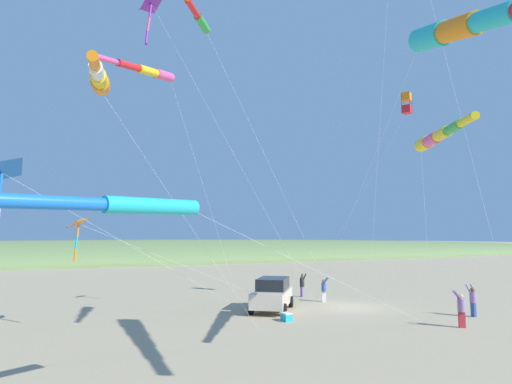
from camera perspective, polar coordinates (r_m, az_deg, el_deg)
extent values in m
plane|color=tan|center=(27.73, 12.33, -14.72)|extent=(600.00, 600.00, 0.00)
ellipsoid|color=#6B844C|center=(78.85, -12.58, -8.90)|extent=(28.00, 240.00, 7.41)
cube|color=beige|center=(25.74, 2.14, -13.85)|extent=(4.56, 4.03, 0.84)
cube|color=black|center=(25.99, 2.27, -12.09)|extent=(3.04, 2.84, 0.68)
cylinder|color=black|center=(24.24, 3.79, -15.35)|extent=(0.66, 0.57, 0.66)
cylinder|color=black|center=(24.56, -0.65, -15.23)|extent=(0.66, 0.57, 0.66)
cylinder|color=black|center=(27.10, 4.67, -14.33)|extent=(0.66, 0.57, 0.66)
cylinder|color=black|center=(27.39, 0.70, -14.26)|extent=(0.66, 0.57, 0.66)
cube|color=#1EB7C6|center=(22.83, 4.08, -16.31)|extent=(0.60, 0.40, 0.36)
cube|color=white|center=(22.80, 4.08, -15.79)|extent=(0.62, 0.42, 0.06)
cube|color=#B72833|center=(23.32, 25.71, -15.07)|extent=(0.27, 0.32, 0.74)
cylinder|color=#8E6B9E|center=(23.21, 25.63, -13.43)|extent=(0.46, 0.46, 0.61)
sphere|color=tan|center=(23.16, 25.59, -12.41)|extent=(0.23, 0.23, 0.23)
cylinder|color=#8E6B9E|center=(22.97, 25.34, -12.38)|extent=(0.27, 0.36, 0.46)
cylinder|color=#8E6B9E|center=(23.25, 25.10, -12.30)|extent=(0.27, 0.36, 0.46)
cube|color=#8E6B9E|center=(31.69, 6.16, -13.05)|extent=(0.28, 0.15, 0.71)
cylinder|color=#232328|center=(31.61, 6.15, -11.89)|extent=(0.34, 0.34, 0.58)
sphere|color=brown|center=(31.57, 6.14, -11.16)|extent=(0.22, 0.22, 0.22)
cylinder|color=#232328|center=(31.53, 6.51, -11.10)|extent=(0.36, 0.10, 0.44)
cylinder|color=#232328|center=(31.37, 6.06, -11.13)|extent=(0.36, 0.10, 0.44)
cube|color=#335199|center=(26.64, 26.96, -13.80)|extent=(0.31, 0.19, 0.73)
cylinder|color=#8E6B9E|center=(26.55, 26.89, -12.38)|extent=(0.39, 0.39, 0.60)
sphere|color=brown|center=(26.50, 26.85, -11.49)|extent=(0.23, 0.23, 0.23)
cylinder|color=#8E6B9E|center=(26.52, 26.38, -11.43)|extent=(0.38, 0.16, 0.46)
cylinder|color=#8E6B9E|center=(26.71, 26.88, -11.36)|extent=(0.38, 0.16, 0.46)
cube|color=silver|center=(29.47, 9.04, -13.58)|extent=(0.24, 0.30, 0.68)
cylinder|color=#335199|center=(29.39, 9.02, -12.37)|extent=(0.42, 0.42, 0.56)
sphere|color=brown|center=(29.35, 9.00, -11.62)|extent=(0.21, 0.21, 0.21)
cylinder|color=#335199|center=(29.50, 9.24, -11.51)|extent=(0.23, 0.35, 0.43)
cylinder|color=#335199|center=(29.23, 9.31, -11.57)|extent=(0.23, 0.35, 0.43)
pyramid|color=blue|center=(16.57, -30.89, 2.71)|extent=(1.88, 1.54, 0.77)
cylinder|color=black|center=(16.53, -30.73, 2.44)|extent=(0.50, 1.12, 0.87)
cylinder|color=blue|center=(16.50, -30.85, 0.90)|extent=(0.19, 0.19, 0.74)
cylinder|color=white|center=(19.91, -13.00, -8.93)|extent=(6.41, 11.72, 6.42)
pyramid|color=orange|center=(21.75, -22.61, -3.62)|extent=(1.40, 1.02, 0.48)
cylinder|color=black|center=(21.74, -22.54, -3.81)|extent=(0.20, 1.05, 0.50)
cylinder|color=orange|center=(21.73, -22.61, -4.73)|extent=(0.10, 0.12, 0.58)
cylinder|color=#1EB7C6|center=(21.74, -22.77, -6.24)|extent=(0.12, 0.16, 0.58)
cylinder|color=orange|center=(21.77, -22.93, -7.74)|extent=(0.15, 0.15, 0.58)
cylinder|color=white|center=(23.81, -7.93, -10.34)|extent=(2.09, 12.10, 4.89)
cylinder|color=white|center=(20.28, 26.65, 4.52)|extent=(0.14, 4.80, 15.52)
cylinder|color=yellow|center=(20.99, 21.50, 5.99)|extent=(1.53, 1.27, 0.69)
cylinder|color=#EF4C93|center=(19.64, 22.46, 6.52)|extent=(1.48, 1.20, 0.61)
cylinder|color=yellow|center=(18.30, 23.55, 7.12)|extent=(1.44, 1.13, 0.53)
cylinder|color=green|center=(16.96, 24.83, 7.81)|extent=(1.39, 1.06, 0.45)
cylinder|color=yellow|center=(15.64, 26.32, 8.62)|extent=(1.34, 0.99, 0.37)
cylinder|color=white|center=(23.09, 21.77, -5.77)|extent=(2.42, 2.79, 8.39)
cylinder|color=orange|center=(19.94, -19.95, 13.29)|extent=(1.83, 0.94, 1.04)
cylinder|color=yellow|center=(18.31, -20.17, 14.03)|extent=(1.79, 0.80, 0.91)
cylinder|color=white|center=(16.68, -20.43, 14.90)|extent=(1.75, 0.66, 0.77)
cylinder|color=orange|center=(15.06, -20.75, 15.96)|extent=(1.71, 0.52, 0.64)
cylinder|color=white|center=(19.77, -9.86, -2.78)|extent=(1.05, 7.19, 10.72)
cylinder|color=green|center=(22.04, -7.15, 21.35)|extent=(1.55, 1.18, 0.49)
cylinder|color=red|center=(20.66, -8.40, 23.00)|extent=(1.49, 1.09, 0.39)
cylinder|color=white|center=(21.81, 2.73, 1.65)|extent=(0.36, 7.50, 14.35)
cube|color=orange|center=(30.79, 19.39, 11.84)|extent=(0.72, 0.72, 0.53)
cube|color=red|center=(30.55, 19.44, 10.32)|extent=(0.72, 0.72, 0.53)
cylinder|color=black|center=(30.35, 19.75, 11.28)|extent=(0.02, 0.02, 1.39)
cylinder|color=black|center=(30.84, 20.05, 11.01)|extent=(0.02, 0.02, 1.39)
cylinder|color=black|center=(30.50, 18.78, 11.16)|extent=(0.02, 0.02, 1.39)
cylinder|color=black|center=(30.99, 19.09, 10.90)|extent=(0.02, 0.02, 1.39)
cylinder|color=white|center=(31.34, 12.70, -2.30)|extent=(7.84, 3.31, 12.41)
cylinder|color=#EF4C93|center=(25.87, -12.20, 14.91)|extent=(1.98, 1.67, 1.01)
cylinder|color=yellow|center=(24.08, -14.23, 15.34)|extent=(1.90, 1.58, 0.91)
cylinder|color=red|center=(22.31, -16.59, 15.81)|extent=(1.82, 1.49, 0.82)
cylinder|color=#EF4C93|center=(20.59, -19.36, 16.34)|extent=(1.74, 1.39, 0.72)
cylinder|color=white|center=(26.20, -6.65, -0.46)|extent=(0.76, 4.83, 13.56)
cylinder|color=white|center=(24.84, 15.92, 4.76)|extent=(5.96, 2.92, 17.62)
cylinder|color=#1EB7C6|center=(10.92, -13.46, -1.86)|extent=(1.50, 2.60, 0.47)
cylinder|color=blue|center=(9.60, -26.44, -1.22)|extent=(1.40, 2.55, 0.36)
cylinder|color=white|center=(17.12, 11.62, -11.89)|extent=(5.11, 13.39, 4.98)
cylinder|color=#1EB7C6|center=(17.36, 22.28, 18.59)|extent=(1.91, 1.25, 1.26)
cylinder|color=orange|center=(16.05, 25.48, 19.12)|extent=(1.85, 1.13, 1.15)
cylinder|color=#1EB7C6|center=(14.80, 29.26, 19.68)|extent=(1.79, 1.01, 1.03)
cylinder|color=white|center=(23.24, 12.74, -2.35)|extent=(14.11, 4.25, 11.38)
pyramid|color=purple|center=(21.24, -13.91, 23.46)|extent=(1.61, 1.21, 0.68)
cylinder|color=black|center=(21.21, -13.77, 23.30)|extent=(0.30, 1.03, 0.77)
cylinder|color=purple|center=(21.00, -13.87, 22.41)|extent=(0.18, 0.20, 0.66)
cylinder|color=#EF4C93|center=(20.69, -14.11, 20.85)|extent=(0.18, 0.21, 0.66)
cylinder|color=purple|center=(20.40, -14.34, 19.25)|extent=(0.19, 0.20, 0.66)
cylinder|color=white|center=(23.43, -0.94, 1.37)|extent=(6.13, 12.12, 14.55)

